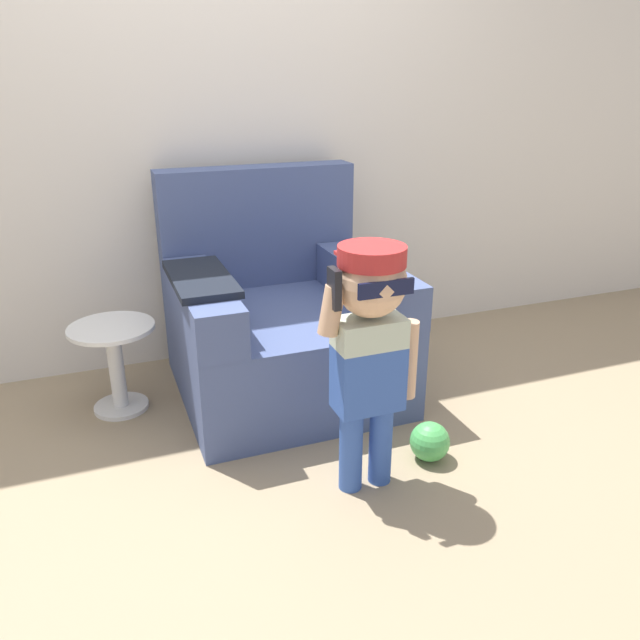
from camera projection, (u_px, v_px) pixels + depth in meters
name	position (u px, v px, depth m)	size (l,w,h in m)	color
ground_plane	(250.00, 405.00, 2.84)	(10.00, 10.00, 0.00)	#998466
wall_back	(202.00, 98.00, 2.93)	(10.00, 0.05, 2.60)	silver
armchair	(280.00, 322.00, 2.90)	(0.97, 0.97, 1.00)	#475684
person_child	(370.00, 333.00, 2.08)	(0.37, 0.28, 0.90)	#3356AD
side_table	(115.00, 359.00, 2.72)	(0.37, 0.37, 0.40)	white
toy_ball	(430.00, 442.00, 2.42)	(0.16, 0.16, 0.16)	#4CB256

